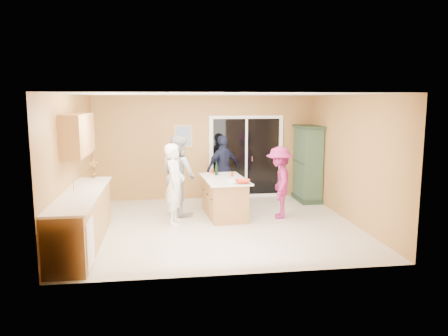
{
  "coord_description": "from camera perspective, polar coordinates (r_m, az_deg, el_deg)",
  "views": [
    {
      "loc": [
        -1.03,
        -8.41,
        2.51
      ],
      "look_at": [
        0.15,
        0.1,
        1.15
      ],
      "focal_mm": 35.0,
      "sensor_mm": 36.0,
      "label": 1
    }
  ],
  "objects": [
    {
      "name": "woman_grey",
      "position": [
        9.59,
        -5.93,
        -0.9
      ],
      "size": [
        1.0,
        1.07,
        1.74
      ],
      "primitive_type": "imported",
      "rotation": [
        0.0,
        0.0,
        2.12
      ],
      "color": "#959597",
      "rests_on": "floor"
    },
    {
      "name": "upper_cabinets",
      "position": [
        8.38,
        -18.55,
        4.18
      ],
      "size": [
        0.35,
        1.6,
        0.75
      ],
      "primitive_type": "cube",
      "color": "#A2753F",
      "rests_on": "wall_left"
    },
    {
      "name": "wall_left",
      "position": [
        8.67,
        -19.26,
        0.47
      ],
      "size": [
        0.1,
        5.0,
        2.6
      ],
      "primitive_type": "cube",
      "color": "tan",
      "rests_on": "ground"
    },
    {
      "name": "left_cabinet_run",
      "position": [
        7.77,
        -18.25,
        -6.75
      ],
      "size": [
        0.65,
        3.05,
        1.24
      ],
      "color": "#A2753F",
      "rests_on": "floor"
    },
    {
      "name": "woman_navy",
      "position": [
        10.72,
        -0.09,
        -0.08
      ],
      "size": [
        1.03,
        0.82,
        1.64
      ],
      "primitive_type": "imported",
      "rotation": [
        0.0,
        0.0,
        3.66
      ],
      "color": "#192039",
      "rests_on": "floor"
    },
    {
      "name": "floor",
      "position": [
        8.83,
        -0.88,
        -7.51
      ],
      "size": [
        5.5,
        5.5,
        0.0
      ],
      "primitive_type": "plane",
      "color": "beige",
      "rests_on": "ground"
    },
    {
      "name": "tumbler_far",
      "position": [
        9.92,
        -1.53,
        -0.45
      ],
      "size": [
        0.07,
        0.07,
        0.09
      ],
      "primitive_type": "cylinder",
      "rotation": [
        0.0,
        0.0,
        0.05
      ],
      "color": "#B32813",
      "rests_on": "kitchen_island"
    },
    {
      "name": "tumbler_near",
      "position": [
        9.53,
        1.07,
        -0.83
      ],
      "size": [
        0.07,
        0.07,
        0.1
      ],
      "primitive_type": "cylinder",
      "rotation": [
        0.0,
        0.0,
        0.09
      ],
      "color": "#B32813",
      "rests_on": "kitchen_island"
    },
    {
      "name": "kitchen_island",
      "position": [
        9.43,
        0.05,
        -3.99
      ],
      "size": [
        0.98,
        1.65,
        0.83
      ],
      "rotation": [
        0.0,
        0.0,
        0.07
      ],
      "color": "#A2753F",
      "rests_on": "floor"
    },
    {
      "name": "wall_right",
      "position": [
        9.3,
        16.17,
        1.16
      ],
      "size": [
        0.1,
        5.0,
        2.6
      ],
      "primitive_type": "cube",
      "color": "tan",
      "rests_on": "ground"
    },
    {
      "name": "wall_front",
      "position": [
        6.12,
        1.96,
        -2.41
      ],
      "size": [
        5.5,
        0.1,
        2.6
      ],
      "primitive_type": "cube",
      "color": "tan",
      "rests_on": "ground"
    },
    {
      "name": "ceiling",
      "position": [
        8.47,
        -0.92,
        9.6
      ],
      "size": [
        5.5,
        5.0,
        0.1
      ],
      "primitive_type": "cube",
      "color": "white",
      "rests_on": "wall_back"
    },
    {
      "name": "woman_magenta",
      "position": [
        9.32,
        7.26,
        -1.88
      ],
      "size": [
        0.77,
        1.09,
        1.52
      ],
      "primitive_type": "imported",
      "rotation": [
        0.0,
        0.0,
        -1.79
      ],
      "color": "#8F1F52",
      "rests_on": "floor"
    },
    {
      "name": "white_plate",
      "position": [
        9.09,
        1.04,
        -1.58
      ],
      "size": [
        0.22,
        0.22,
        0.01
      ],
      "primitive_type": "cylinder",
      "rotation": [
        0.0,
        0.0,
        0.03
      ],
      "color": "silver",
      "rests_on": "kitchen_island"
    },
    {
      "name": "woman_white",
      "position": [
        8.82,
        -6.47,
        -2.12
      ],
      "size": [
        0.5,
        0.66,
        1.64
      ],
      "primitive_type": "imported",
      "rotation": [
        0.0,
        0.0,
        1.38
      ],
      "color": "white",
      "rests_on": "floor"
    },
    {
      "name": "framed_picture",
      "position": [
        10.93,
        -5.37,
        4.18
      ],
      "size": [
        0.46,
        0.04,
        0.56
      ],
      "color": "tan",
      "rests_on": "wall_back"
    },
    {
      "name": "sliding_door",
      "position": [
        11.17,
        2.91,
        1.47
      ],
      "size": [
        1.9,
        0.07,
        2.1
      ],
      "color": "white",
      "rests_on": "floor"
    },
    {
      "name": "wine_bottle",
      "position": [
        9.7,
        -0.99,
        -0.25
      ],
      "size": [
        0.07,
        0.07,
        0.3
      ],
      "rotation": [
        0.0,
        0.0,
        0.06
      ],
      "color": "black",
      "rests_on": "kitchen_island"
    },
    {
      "name": "serving_bowl",
      "position": [
        8.76,
        2.45,
        -1.79
      ],
      "size": [
        0.37,
        0.37,
        0.08
      ],
      "primitive_type": "imported",
      "rotation": [
        0.0,
        0.0,
        -0.22
      ],
      "color": "#B32813",
      "rests_on": "kitchen_island"
    },
    {
      "name": "wall_back",
      "position": [
        11.02,
        -2.49,
        2.68
      ],
      "size": [
        5.5,
        0.1,
        2.6
      ],
      "primitive_type": "cube",
      "color": "tan",
      "rests_on": "ground"
    },
    {
      "name": "tulip_vase",
      "position": [
        9.15,
        -16.73,
        -0.08
      ],
      "size": [
        0.2,
        0.14,
        0.37
      ],
      "primitive_type": "imported",
      "rotation": [
        0.0,
        0.0,
        0.04
      ],
      "color": "red",
      "rests_on": "left_cabinet_run"
    },
    {
      "name": "green_hutch",
      "position": [
        10.99,
        10.88,
        0.47
      ],
      "size": [
        0.54,
        1.02,
        1.87
      ],
      "color": "#1F3323",
      "rests_on": "floor"
    }
  ]
}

